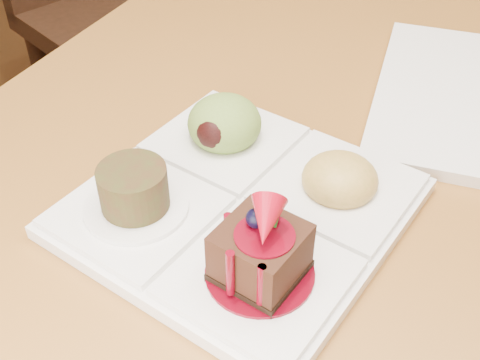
% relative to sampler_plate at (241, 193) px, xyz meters
% --- Properties ---
extents(sampler_plate, '(0.27, 0.27, 0.09)m').
position_rel_sampler_plate_xyz_m(sampler_plate, '(0.00, 0.00, 0.00)').
color(sampler_plate, white).
rests_on(sampler_plate, dining_table).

